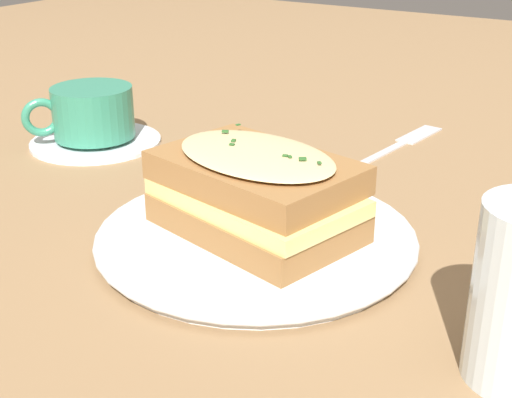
{
  "coord_description": "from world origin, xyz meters",
  "views": [
    {
      "loc": [
        -0.28,
        0.43,
        0.26
      ],
      "look_at": [
        -0.01,
        0.01,
        0.04
      ],
      "focal_mm": 50.0,
      "sensor_mm": 36.0,
      "label": 1
    }
  ],
  "objects_px": {
    "sandwich": "(255,193)",
    "teacup_with_saucer": "(93,119)",
    "dinner_plate": "(256,237)",
    "fork": "(404,141)"
  },
  "relations": [
    {
      "from": "teacup_with_saucer",
      "to": "fork",
      "type": "distance_m",
      "value": 0.34
    },
    {
      "from": "dinner_plate",
      "to": "teacup_with_saucer",
      "type": "height_order",
      "value": "teacup_with_saucer"
    },
    {
      "from": "sandwich",
      "to": "fork",
      "type": "xyz_separation_m",
      "value": [
        -0.01,
        -0.3,
        -0.04
      ]
    },
    {
      "from": "fork",
      "to": "teacup_with_saucer",
      "type": "bearing_deg",
      "value": -140.05
    },
    {
      "from": "sandwich",
      "to": "teacup_with_saucer",
      "type": "height_order",
      "value": "sandwich"
    },
    {
      "from": "dinner_plate",
      "to": "fork",
      "type": "xyz_separation_m",
      "value": [
        -0.01,
        -0.3,
        -0.01
      ]
    },
    {
      "from": "dinner_plate",
      "to": "sandwich",
      "type": "xyz_separation_m",
      "value": [
        0.0,
        -0.0,
        0.04
      ]
    },
    {
      "from": "fork",
      "to": "dinner_plate",
      "type": "bearing_deg",
      "value": -83.87
    },
    {
      "from": "dinner_plate",
      "to": "fork",
      "type": "distance_m",
      "value": 0.3
    },
    {
      "from": "sandwich",
      "to": "teacup_with_saucer",
      "type": "bearing_deg",
      "value": -21.89
    }
  ]
}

